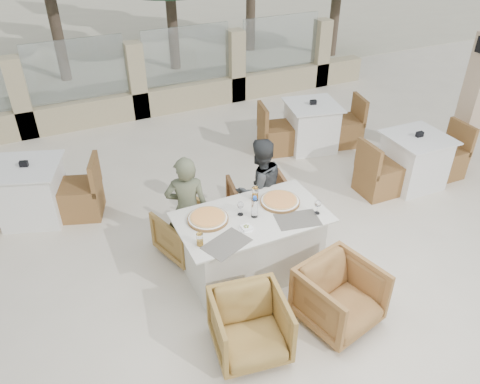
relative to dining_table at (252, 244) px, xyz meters
name	(u,v)px	position (x,y,z in m)	size (l,w,h in m)	color
ground	(252,273)	(-0.01, -0.05, -0.39)	(80.00, 80.00, 0.00)	beige
sand_patch	(70,15)	(-0.01, 13.95, -0.38)	(30.00, 16.00, 0.01)	beige
perimeter_wall_far	(136,76)	(-0.01, 4.75, 0.42)	(10.00, 0.34, 1.60)	tan
lantern_pillar	(474,100)	(4.19, 0.95, 0.61)	(0.34, 0.34, 2.00)	beige
dining_table	(252,244)	(0.00, 0.00, 0.00)	(1.60, 0.90, 0.77)	beige
placemat_near_left	(227,244)	(-0.43, -0.30, 0.39)	(0.45, 0.30, 0.00)	#615C53
placemat_near_right	(298,220)	(0.41, -0.26, 0.39)	(0.45, 0.30, 0.00)	#58544B
pizza_left	(208,218)	(-0.45, 0.13, 0.41)	(0.43, 0.43, 0.06)	orange
pizza_right	(280,201)	(0.39, 0.10, 0.41)	(0.44, 0.44, 0.06)	#D2551C
water_bottle	(255,207)	(0.02, -0.01, 0.51)	(0.07, 0.07, 0.25)	#C2E8FF
wine_glass_centre	(240,208)	(-0.10, 0.08, 0.48)	(0.08, 0.08, 0.18)	white
wine_glass_corner	(317,206)	(0.65, -0.24, 0.48)	(0.08, 0.08, 0.18)	silver
beer_glass_left	(200,239)	(-0.67, -0.21, 0.45)	(0.07, 0.07, 0.13)	gold
beer_glass_right	(255,193)	(0.18, 0.28, 0.46)	(0.07, 0.07, 0.15)	orange
olive_dish	(246,227)	(-0.15, -0.17, 0.41)	(0.11, 0.11, 0.04)	white
armchair_far_left	(187,231)	(-0.53, 0.64, -0.10)	(0.62, 0.64, 0.58)	olive
armchair_far_right	(260,206)	(0.46, 0.70, -0.05)	(0.71, 0.73, 0.66)	brown
armchair_near_left	(250,326)	(-0.49, -0.97, -0.07)	(0.66, 0.68, 0.62)	olive
armchair_near_right	(339,296)	(0.46, -1.01, -0.06)	(0.70, 0.72, 0.66)	olive
diner_left	(187,209)	(-0.53, 0.56, 0.28)	(0.48, 0.32, 1.32)	#555B42
diner_right	(259,188)	(0.41, 0.63, 0.26)	(0.63, 0.49, 1.29)	#35383A
bg_table_a	(32,192)	(-2.10, 2.15, 0.00)	(1.64, 0.82, 0.77)	white
bg_table_b	(311,126)	(2.23, 2.30, 0.00)	(1.64, 0.82, 0.77)	white
bg_table_c	(414,161)	(2.95, 0.70, 0.00)	(1.64, 0.82, 0.77)	white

